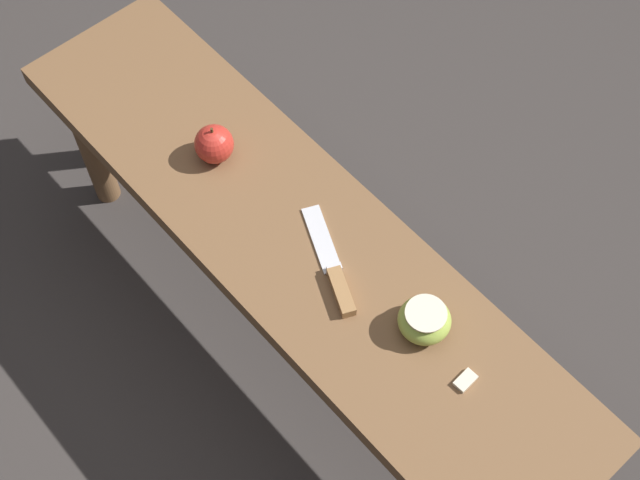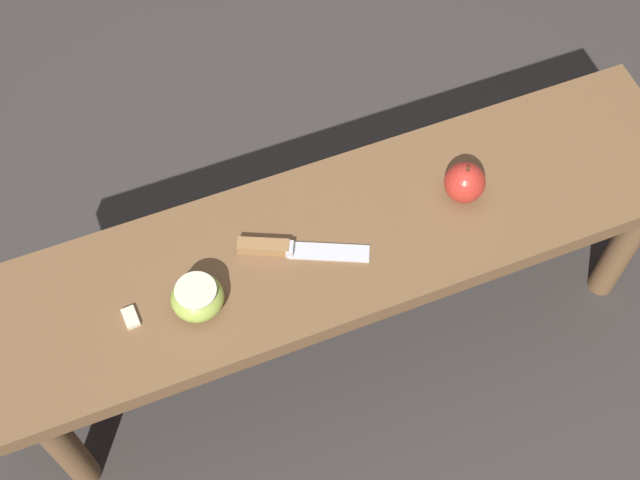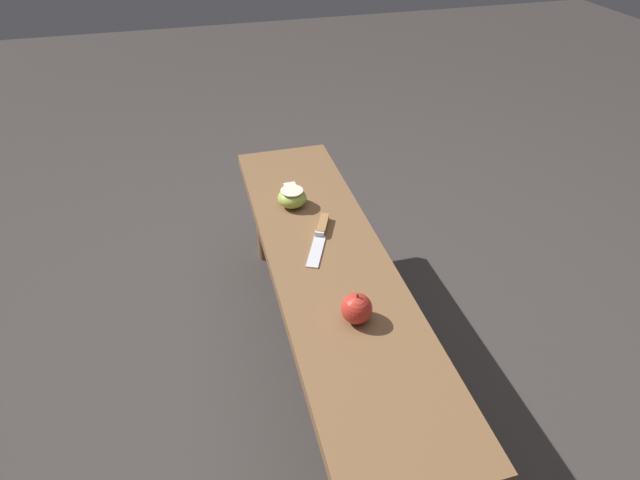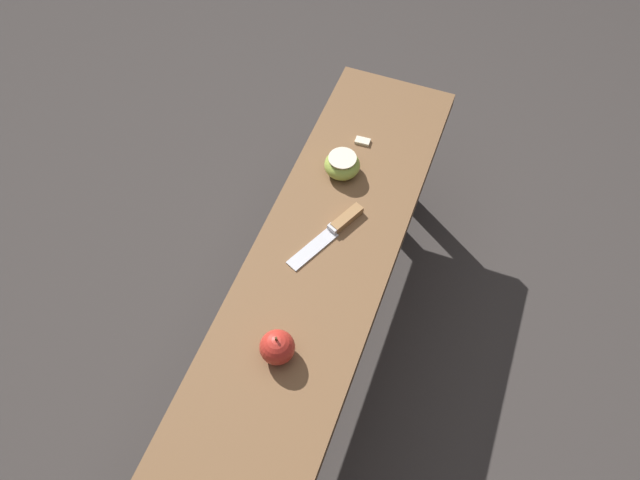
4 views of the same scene
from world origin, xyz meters
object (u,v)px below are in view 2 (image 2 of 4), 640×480
Objects in this scene: wooden_bench at (345,252)px; knife at (283,248)px; apple_whole at (465,182)px; apple_cut at (197,297)px.

wooden_bench is 0.14m from knife.
knife is 0.33m from apple_whole.
wooden_bench is at bearing 0.05° from apple_whole.
apple_cut is (0.27, 0.04, 0.10)m from wooden_bench.
wooden_bench is 5.93× the size of knife.
apple_cut reaches higher than wooden_bench.
apple_whole is at bearing 23.36° from knife.
apple_cut reaches higher than knife.
knife reaches higher than wooden_bench.
knife is at bearing -1.07° from apple_whole.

